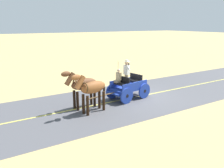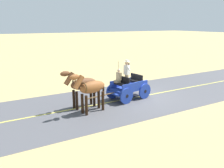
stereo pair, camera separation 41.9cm
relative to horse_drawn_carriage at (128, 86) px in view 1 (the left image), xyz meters
name	(u,v)px [view 1 (the left image)]	position (x,y,z in m)	size (l,w,h in m)	color
ground_plane	(140,96)	(-0.05, -1.01, -0.82)	(200.00, 200.00, 0.00)	tan
road_surface	(140,96)	(-0.05, -1.01, -0.81)	(6.41, 160.00, 0.01)	#4C4C51
road_centre_stripe	(140,96)	(-0.05, -1.01, -0.81)	(0.12, 160.00, 0.00)	#DBCC4C
horse_drawn_carriage	(128,86)	(0.00, 0.00, 0.00)	(1.79, 4.51, 2.50)	#1E3899
horse_near_side	(92,88)	(-0.92, 2.92, 0.51)	(0.88, 2.15, 2.21)	brown
horse_off_side	(82,85)	(-0.06, 3.06, 0.51)	(0.72, 2.14, 2.21)	brown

